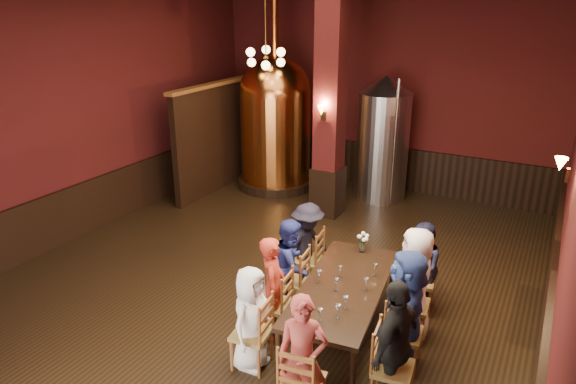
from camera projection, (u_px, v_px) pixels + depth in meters
The scene contains 40 objects.
room at pixel (270, 141), 7.55m from camera, with size 10.00×10.02×4.50m.
wainscot_right at pixel (546, 317), 6.39m from camera, with size 0.08×9.90×1.00m, color black.
wainscot_back at pixel (377, 165), 12.24m from camera, with size 7.90×0.08×1.00m, color black.
wainscot_left at pixel (96, 203), 9.94m from camera, with size 0.08×9.90×1.00m, color black.
column at pixel (330, 107), 9.98m from camera, with size 0.58×0.58×4.50m, color #450E12.
partition at pixel (222, 137), 11.98m from camera, with size 0.22×3.50×2.40m, color black.
pendant_cluster at pixel (266, 57), 10.44m from camera, with size 0.90×0.90×1.70m, color #A57226, non-canonical shape.
sconce_wall at pixel (568, 169), 6.48m from camera, with size 0.20×0.20×0.36m, color black, non-canonical shape.
sconce_column at pixel (323, 112), 9.75m from camera, with size 0.20×0.20×0.36m, color black, non-canonical shape.
dining_table at pixel (343, 289), 6.65m from camera, with size 1.29×2.50×0.75m.
chair_0 at pixel (251, 333), 6.15m from camera, with size 0.46×0.46×0.92m, color #965226, non-canonical shape.
person_0 at pixel (251, 318), 6.08m from camera, with size 0.65×0.42×1.33m, color white.
chair_1 at pixel (273, 304), 6.74m from camera, with size 0.46×0.46×0.92m, color #965226, non-canonical shape.
person_1 at pixel (273, 287), 6.65m from camera, with size 0.52×0.34×1.42m, color #AF2D1E.
chair_2 at pixel (291, 280), 7.31m from camera, with size 0.46×0.46×0.92m, color #965226, non-canonical shape.
person_2 at pixel (291, 265), 7.23m from camera, with size 0.68×0.33×1.39m, color navy.
chair_3 at pixel (307, 259), 7.89m from camera, with size 0.46×0.46×0.92m, color #965226, non-canonical shape.
person_3 at pixel (307, 246), 7.81m from camera, with size 0.89×0.51×1.38m, color black.
chair_4 at pixel (393, 368), 5.57m from camera, with size 0.46×0.46×0.92m, color #965226, non-canonical shape.
person_4 at pixel (395, 344), 5.46m from camera, with size 0.90×0.38×1.54m, color black.
chair_5 at pixel (403, 333), 6.15m from camera, with size 0.46×0.46×0.92m, color #965226, non-canonical shape.
person_5 at pixel (406, 310), 6.04m from camera, with size 1.44×0.46×1.55m, color navy.
chair_6 at pixel (412, 304), 6.73m from camera, with size 0.46×0.46×0.92m, color #965226, non-canonical shape.
person_6 at pixel (414, 284), 6.62m from camera, with size 0.75×0.49×1.54m, color silver.
chair_7 at pixel (419, 280), 7.31m from camera, with size 0.46×0.46×0.92m, color #965226, non-canonical shape.
person_7 at pixel (421, 267), 7.24m from camera, with size 0.65×0.32×1.33m, color #1A1B35.
chair_8 at pixel (302, 380), 5.38m from camera, with size 0.46×0.46×0.92m, color #965226, non-canonical shape.
person_8 at pixel (302, 359), 5.29m from camera, with size 0.53×0.35×1.46m, color #A13B35.
copper_kettle at pixel (276, 121), 11.82m from camera, with size 1.83×1.83×4.31m.
steel_vessel at pixel (383, 139), 11.16m from camera, with size 1.37×1.37×2.73m.
rose_vase at pixel (363, 239), 7.43m from camera, with size 0.18×0.18×0.30m.
wine_glass_0 at pixel (375, 270), 6.82m from camera, with size 0.07×0.07×0.17m, color white, non-canonical shape.
wine_glass_1 at pixel (319, 276), 6.66m from camera, with size 0.07×0.07×0.17m, color white, non-canonical shape.
wine_glass_2 at pixel (320, 315), 5.84m from camera, with size 0.07×0.07×0.17m, color white, non-canonical shape.
wine_glass_3 at pixel (336, 285), 6.47m from camera, with size 0.07×0.07×0.17m, color white, non-canonical shape.
wine_glass_4 at pixel (338, 311), 5.91m from camera, with size 0.07×0.07×0.17m, color white, non-canonical shape.
wine_glass_5 at pixel (345, 303), 6.08m from camera, with size 0.07×0.07×0.17m, color white, non-canonical shape.
wine_glass_6 at pixel (366, 284), 6.48m from camera, with size 0.07×0.07×0.17m, color white, non-canonical shape.
wine_glass_7 at pixel (306, 303), 6.08m from camera, with size 0.07×0.07×0.17m, color white, non-canonical shape.
wine_glass_8 at pixel (340, 272), 6.77m from camera, with size 0.07×0.07×0.17m, color white, non-canonical shape.
Camera 1 is at (3.74, -6.31, 4.21)m, focal length 32.00 mm.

